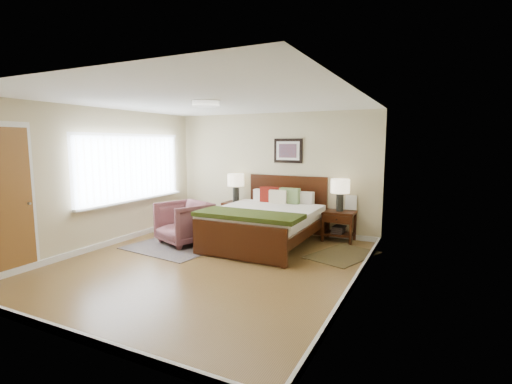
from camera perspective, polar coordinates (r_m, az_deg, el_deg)
floor at (r=5.96m, az=-7.30°, el=-10.89°), size 5.00×5.00×0.00m
back_wall at (r=7.88m, az=2.62°, el=2.96°), size 4.50×0.04×2.50m
front_wall at (r=3.89m, az=-28.39°, el=-2.69°), size 4.50×0.04×2.50m
left_wall at (r=7.18m, az=-22.63°, el=1.94°), size 0.04×5.00×2.50m
right_wall at (r=4.83m, az=15.32°, el=-0.21°), size 0.04×5.00×2.50m
ceiling at (r=5.69m, az=-7.73°, el=13.74°), size 4.50×5.00×0.02m
window at (r=7.61m, az=-18.45°, el=3.37°), size 0.11×2.72×1.32m
door at (r=6.18m, az=-34.67°, el=-1.31°), size 0.06×1.00×2.18m
ceil_fixture at (r=5.69m, az=-7.73°, el=13.39°), size 0.44×0.44×0.08m
bed at (r=6.86m, az=1.62°, el=-3.66°), size 1.82×2.21×1.19m
wall_art at (r=7.70m, az=4.95°, el=6.34°), size 0.62×0.05×0.50m
nightstand_left at (r=8.10m, az=-3.15°, el=-2.43°), size 0.50×0.45×0.60m
nightstand_right at (r=7.31m, az=12.64°, el=-4.63°), size 0.59×0.44×0.58m
lamp_left at (r=8.04m, az=-3.11°, el=1.50°), size 0.36×0.36×0.61m
lamp_right at (r=7.22m, az=12.82°, el=0.50°), size 0.36×0.36×0.61m
armchair at (r=7.09m, az=-10.99°, el=-4.67°), size 1.11×1.12×0.79m
rug_persian at (r=7.30m, az=-9.90°, el=-7.43°), size 1.81×2.38×0.01m
rug_navy at (r=6.51m, az=13.17°, el=-9.38°), size 1.17×1.41×0.01m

